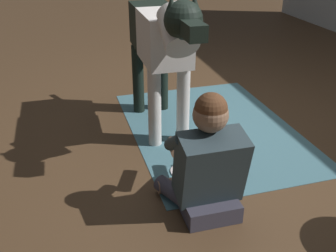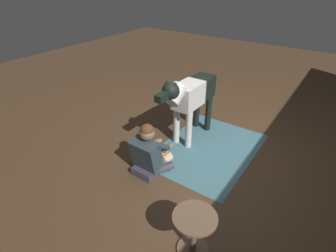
% 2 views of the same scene
% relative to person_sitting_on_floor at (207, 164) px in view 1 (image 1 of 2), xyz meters
% --- Properties ---
extents(ground_plane, '(15.30, 15.30, 0.00)m').
position_rel_person_sitting_on_floor_xyz_m(ground_plane, '(-0.98, 0.57, -0.33)').
color(ground_plane, '#4E3722').
extents(area_rug, '(1.94, 1.41, 0.01)m').
position_rel_person_sitting_on_floor_xyz_m(area_rug, '(-0.99, 0.45, -0.32)').
color(area_rug, '#46737F').
rests_on(area_rug, ground).
extents(person_sitting_on_floor, '(0.65, 0.58, 0.80)m').
position_rel_person_sitting_on_floor_xyz_m(person_sitting_on_floor, '(0.00, 0.00, 0.00)').
color(person_sitting_on_floor, '#3C3A49').
rests_on(person_sitting_on_floor, ground).
extents(large_dog, '(1.61, 0.36, 1.24)m').
position_rel_person_sitting_on_floor_xyz_m(large_dog, '(-1.08, 0.02, 0.48)').
color(large_dog, silver).
rests_on(large_dog, ground).
extents(hot_dog_on_plate, '(0.23, 0.23, 0.06)m').
position_rel_person_sitting_on_floor_xyz_m(hot_dog_on_plate, '(-0.41, 0.01, -0.30)').
color(hot_dog_on_plate, silver).
rests_on(hot_dog_on_plate, ground).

